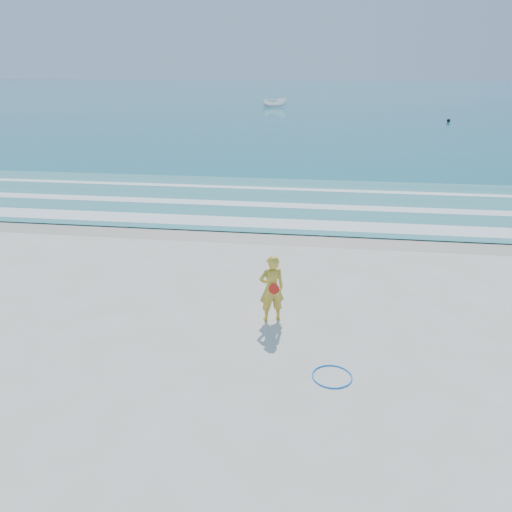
# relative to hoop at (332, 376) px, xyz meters

# --- Properties ---
(ground) EXTENTS (400.00, 400.00, 0.00)m
(ground) POSITION_rel_hoop_xyz_m (-2.55, 0.37, -0.02)
(ground) COLOR silver
(ground) RESTS_ON ground
(wet_sand) EXTENTS (400.00, 2.40, 0.00)m
(wet_sand) POSITION_rel_hoop_xyz_m (-2.55, 9.37, -0.01)
(wet_sand) COLOR #B2A893
(wet_sand) RESTS_ON ground
(ocean) EXTENTS (400.00, 190.00, 0.04)m
(ocean) POSITION_rel_hoop_xyz_m (-2.55, 105.37, 0.00)
(ocean) COLOR #19727F
(ocean) RESTS_ON ground
(shallow) EXTENTS (400.00, 10.00, 0.01)m
(shallow) POSITION_rel_hoop_xyz_m (-2.55, 14.37, 0.03)
(shallow) COLOR #59B7AD
(shallow) RESTS_ON ocean
(foam_near) EXTENTS (400.00, 1.40, 0.01)m
(foam_near) POSITION_rel_hoop_xyz_m (-2.55, 10.67, 0.04)
(foam_near) COLOR white
(foam_near) RESTS_ON shallow
(foam_mid) EXTENTS (400.00, 0.90, 0.01)m
(foam_mid) POSITION_rel_hoop_xyz_m (-2.55, 13.57, 0.04)
(foam_mid) COLOR white
(foam_mid) RESTS_ON shallow
(foam_far) EXTENTS (400.00, 0.60, 0.01)m
(foam_far) POSITION_rel_hoop_xyz_m (-2.55, 16.87, 0.04)
(foam_far) COLOR white
(foam_far) RESTS_ON shallow
(hoop) EXTENTS (1.16, 1.16, 0.03)m
(hoop) POSITION_rel_hoop_xyz_m (0.00, 0.00, 0.00)
(hoop) COLOR #0E80FF
(hoop) RESTS_ON ground
(boat) EXTENTS (3.89, 1.50, 1.50)m
(boat) POSITION_rel_hoop_xyz_m (-8.58, 69.89, 0.77)
(boat) COLOR white
(boat) RESTS_ON ocean
(buoy) EXTENTS (0.40, 0.40, 0.40)m
(buoy) POSITION_rel_hoop_xyz_m (13.28, 51.85, 0.22)
(buoy) COLOR black
(buoy) RESTS_ON ocean
(woman) EXTENTS (0.77, 0.64, 1.81)m
(woman) POSITION_rel_hoop_xyz_m (-1.58, 2.37, 0.89)
(woman) COLOR gold
(woman) RESTS_ON ground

